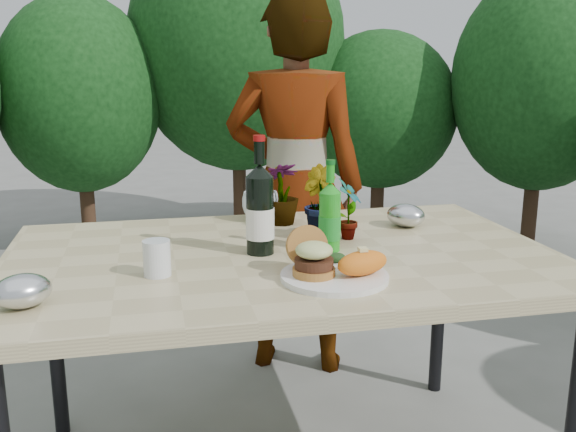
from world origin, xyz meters
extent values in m
cube|color=tan|center=(0.00, 0.00, 0.73)|extent=(1.60, 1.00, 0.04)
cylinder|color=black|center=(0.72, -0.42, 0.35)|extent=(0.05, 0.05, 0.71)
cylinder|color=black|center=(-0.72, 0.42, 0.35)|extent=(0.05, 0.05, 0.71)
cylinder|color=black|center=(0.72, 0.42, 0.35)|extent=(0.05, 0.05, 0.71)
cylinder|color=#382316|center=(-0.80, 2.80, 0.21)|extent=(0.10, 0.10, 0.42)
ellipsoid|color=#1B511C|center=(-0.80, 2.80, 1.08)|extent=(1.09, 1.09, 1.32)
cylinder|color=#382316|center=(0.30, 3.00, 0.25)|extent=(0.10, 0.10, 0.50)
ellipsoid|color=#1B511C|center=(0.30, 3.00, 1.43)|extent=(1.56, 1.56, 1.86)
cylinder|color=#382316|center=(1.30, 2.70, 0.19)|extent=(0.10, 0.10, 0.38)
ellipsoid|color=#1B511C|center=(1.30, 2.70, 0.95)|extent=(1.12, 1.12, 1.14)
cylinder|color=#382316|center=(2.20, 2.10, 0.22)|extent=(0.10, 0.10, 0.44)
ellipsoid|color=#1B511C|center=(2.20, 2.10, 1.17)|extent=(1.18, 1.18, 1.47)
cylinder|color=white|center=(0.08, -0.26, 0.76)|extent=(0.28, 0.28, 0.01)
cylinder|color=#B7722D|center=(0.03, -0.26, 0.78)|extent=(0.11, 0.11, 0.02)
cylinder|color=#472314|center=(0.03, -0.26, 0.80)|extent=(0.10, 0.10, 0.02)
ellipsoid|color=beige|center=(0.03, -0.26, 0.83)|extent=(0.10, 0.10, 0.04)
cylinder|color=#B7722D|center=(0.03, -0.19, 0.82)|extent=(0.11, 0.06, 0.11)
ellipsoid|color=orange|center=(0.15, -0.28, 0.80)|extent=(0.17, 0.12, 0.06)
ellipsoid|color=olive|center=(0.08, -0.17, 0.78)|extent=(0.04, 0.04, 0.02)
ellipsoid|color=#193814|center=(0.11, -0.17, 0.78)|extent=(0.06, 0.04, 0.03)
cylinder|color=black|center=(-0.06, 0.01, 0.86)|extent=(0.08, 0.08, 0.23)
cylinder|color=white|center=(-0.06, 0.01, 0.84)|extent=(0.08, 0.08, 0.09)
cone|color=black|center=(-0.06, 0.01, 1.00)|extent=(0.08, 0.08, 0.04)
cylinder|color=black|center=(-0.06, 0.01, 1.05)|extent=(0.03, 0.03, 0.06)
cylinder|color=maroon|center=(-0.06, 0.01, 1.09)|extent=(0.03, 0.03, 0.02)
cylinder|color=#1C961B|center=(0.14, -0.01, 0.84)|extent=(0.06, 0.06, 0.18)
cylinder|color=#198C26|center=(0.14, -0.01, 0.82)|extent=(0.07, 0.07, 0.07)
cone|color=#1C961B|center=(0.14, -0.01, 0.94)|extent=(0.06, 0.06, 0.03)
cylinder|color=#1C961B|center=(0.14, -0.01, 0.98)|extent=(0.02, 0.02, 0.05)
cylinder|color=#0C5919|center=(0.14, -0.01, 1.02)|extent=(0.03, 0.03, 0.01)
cylinder|color=silver|center=(-0.36, -0.13, 0.80)|extent=(0.07, 0.07, 0.09)
imported|color=#27521C|center=(0.23, 0.10, 0.85)|extent=(0.12, 0.12, 0.19)
imported|color=#265D1F|center=(0.15, 0.14, 0.87)|extent=(0.13, 0.15, 0.23)
imported|color=#25521C|center=(0.07, 0.34, 0.86)|extent=(0.14, 0.14, 0.21)
imported|color=silver|center=(0.01, 0.41, 0.80)|extent=(0.13, 0.13, 0.10)
ellipsoid|color=silver|center=(-0.67, -0.29, 0.79)|extent=(0.16, 0.15, 0.08)
ellipsoid|color=silver|center=(0.47, 0.21, 0.79)|extent=(0.17, 0.17, 0.08)
imported|color=#96664B|center=(0.22, 0.78, 0.79)|extent=(0.67, 0.55, 1.58)
camera|label=1|loc=(-0.37, -1.77, 1.30)|focal=40.00mm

